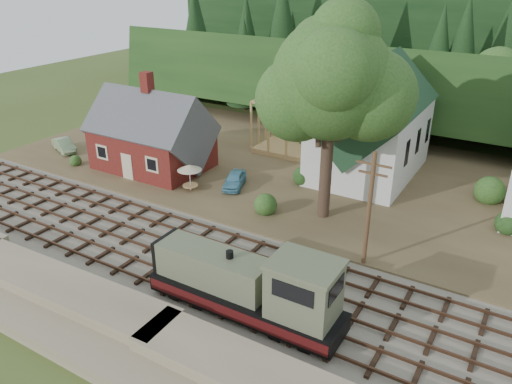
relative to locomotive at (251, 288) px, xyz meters
The scene contains 16 objects.
ground 4.97m from the locomotive, 138.61° to the left, with size 140.00×140.00×0.00m, color #384C1E.
embankment 6.78m from the locomotive, 121.78° to the right, with size 64.00×5.00×1.60m, color #7F7259.
railroad_bed 4.94m from the locomotive, 138.61° to the left, with size 64.00×11.00×0.16m, color #726B5B.
village_flat 21.36m from the locomotive, 99.21° to the left, with size 64.00×26.00×0.30m, color brown.
hillside 45.18m from the locomotive, 94.33° to the left, with size 70.00×28.00×8.00m, color #1E3F19.
ridge 61.13m from the locomotive, 93.20° to the left, with size 80.00×20.00×12.00m, color black.
depot 23.96m from the locomotive, 144.19° to the left, with size 10.80×7.41×9.00m.
church 22.94m from the locomotive, 93.55° to the left, with size 8.40×15.17×13.00m.
timber_frame 26.74m from the locomotive, 110.62° to the left, with size 8.20×6.20×6.99m.
lattice_tower 33.37m from the locomotive, 106.88° to the left, with size 3.20×3.20×12.12m.
big_tree 15.49m from the locomotive, 95.41° to the left, with size 10.90×8.40×14.70m.
telegraph_pole_near 9.23m from the locomotive, 66.34° to the left, with size 2.20×0.28×8.00m.
locomotive is the anchor object (origin of this frame).
car_blue 17.38m from the locomotive, 126.15° to the left, with size 1.54×3.83×1.31m, color #569DB9.
car_green 32.72m from the locomotive, 157.58° to the left, with size 1.38×3.96×1.30m, color gray.
patio_set 17.45m from the locomotive, 138.81° to the left, with size 2.08×2.08×2.32m.
Camera 1 is at (15.12, -22.13, 18.24)m, focal length 35.00 mm.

